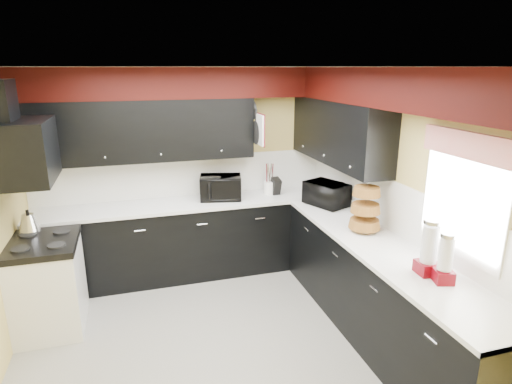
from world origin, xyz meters
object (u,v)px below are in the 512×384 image
Objects in this scene: knife_block at (276,186)px; kettle at (29,223)px; toaster_oven at (221,188)px; microwave at (327,194)px; utensil_crock at (270,188)px.

kettle is (-2.75, -0.45, -0.03)m from knife_block.
toaster_oven is at bearing 12.94° from kettle.
microwave is (1.13, -0.60, -0.01)m from toaster_oven.
utensil_crock reaches higher than kettle.
microwave is 2.30× the size of knife_block.
knife_block is (0.06, -0.05, 0.02)m from utensil_crock.
knife_block is 2.79m from kettle.
kettle is at bearing -174.29° from knife_block.
utensil_crock is 0.77× the size of knife_block.
microwave is 0.72m from knife_block.
microwave is 3.18m from kettle.
utensil_crock is at bearing 136.37° from knife_block.
toaster_oven is 1.01× the size of microwave.
toaster_oven is at bearing 175.03° from knife_block.
toaster_oven is 0.65m from utensil_crock.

